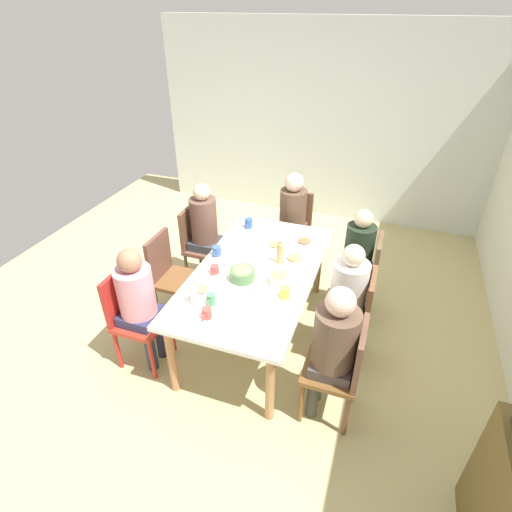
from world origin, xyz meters
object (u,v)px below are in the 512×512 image
person_2 (333,343)px  cup_7 (249,223)px  cup_3 (207,313)px  chair_3 (364,272)px  person_3 (356,255)px  chair_6 (355,312)px  cup_0 (229,263)px  person_6 (346,293)px  plate_1 (304,242)px  plate_0 (295,259)px  bottle_1 (280,252)px  person_4 (205,227)px  person_1 (292,213)px  bowl_0 (242,274)px  cup_2 (285,293)px  cup_1 (258,293)px  person_0 (138,298)px  plate_3 (201,290)px  chair_5 (170,273)px  cup_5 (211,299)px  cup_6 (214,269)px  chair_1 (294,226)px  chair_0 (132,313)px  dining_table (256,277)px  bowl_1 (279,278)px  plate_2 (276,246)px  chair_2 (343,367)px  bottle_0 (194,293)px  chair_4 (199,241)px

person_2 → cup_7: size_ratio=10.18×
person_2 → cup_3: size_ratio=10.78×
chair_3 → person_3: 0.20m
chair_6 → cup_0: 1.16m
person_6 → plate_1: (-0.60, -0.51, 0.06)m
plate_0 → bottle_1: bottle_1 is taller
person_4 → person_1: bearing=127.2°
plate_1 → bowl_0: bearing=-24.9°
cup_2 → cup_1: bearing=-73.9°
person_0 → plate_3: person_0 is taller
plate_1 → cup_2: cup_2 is taller
chair_3 → cup_7: 1.26m
chair_5 → cup_5: (0.55, 0.71, 0.28)m
cup_6 → chair_5: bearing=-105.5°
chair_1 → cup_6: bearing=-12.4°
chair_1 → plate_3: bearing=-10.4°
chair_0 → cup_0: 0.93m
person_0 → cup_5: person_0 is taller
dining_table → person_1: 1.24m
person_6 → plate_1: 0.79m
plate_0 → cup_6: bearing=-54.8°
bowl_1 → cup_1: bowl_1 is taller
person_3 → cup_2: 1.03m
person_2 → person_6: 0.63m
person_6 → person_1: bearing=-147.2°
cup_1 → cup_7: 1.16m
dining_table → chair_1: 1.34m
person_3 → person_2: bearing=0.1°
plate_0 → cup_2: size_ratio=2.09×
plate_1 → cup_6: cup_6 is taller
chair_3 → plate_2: size_ratio=4.21×
chair_2 → person_6: size_ratio=0.78×
bowl_1 → bottle_0: bearing=-48.3°
chair_1 → chair_3: size_ratio=1.00×
chair_5 → plate_1: 1.35m
chair_0 → cup_1: (-0.29, 1.03, 0.27)m
plate_0 → cup_3: (0.98, -0.42, 0.03)m
person_4 → cup_5: size_ratio=11.15×
chair_6 → plate_1: bearing=-135.0°
cup_2 → bowl_1: bearing=-151.3°
person_0 → person_6: size_ratio=1.00×
chair_4 → cup_5: bearing=31.0°
cup_2 → cup_6: cup_2 is taller
person_2 → cup_6: 1.23m
plate_3 → chair_1: bearing=169.6°
chair_2 → cup_7: size_ratio=7.66×
bottle_1 → plate_3: bearing=-37.7°
person_4 → person_3: bearing=90.0°
plate_0 → cup_1: 0.63m
bowl_1 → person_0: bearing=-62.9°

